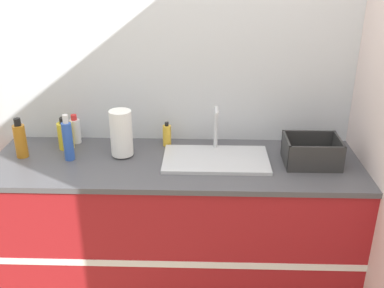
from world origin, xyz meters
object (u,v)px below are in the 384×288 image
(dish_rack, at_px, (311,154))
(bottle_yellow, at_px, (65,135))
(sink, at_px, (216,158))
(bottle_white_spray, at_px, (75,130))
(soap_dispenser, at_px, (167,135))
(bottle_blue, at_px, (68,140))
(bottle_amber, at_px, (20,140))
(paper_towel_roll, at_px, (121,133))

(dish_rack, height_order, bottle_yellow, bottle_yellow)
(sink, relative_size, dish_rack, 1.97)
(sink, bearing_deg, bottle_yellow, 170.77)
(bottle_white_spray, relative_size, soap_dispenser, 1.20)
(bottle_yellow, relative_size, bottle_white_spray, 1.07)
(bottle_blue, bearing_deg, sink, 0.55)
(bottle_amber, xyz_separation_m, bottle_blue, (0.28, -0.03, 0.02))
(bottle_white_spray, distance_m, soap_dispenser, 0.56)
(bottle_yellow, xyz_separation_m, bottle_white_spray, (0.03, 0.09, -0.01))
(paper_towel_roll, height_order, dish_rack, paper_towel_roll)
(bottle_white_spray, bearing_deg, dish_rack, -10.15)
(bottle_white_spray, relative_size, bottle_blue, 0.67)
(soap_dispenser, bearing_deg, paper_towel_roll, -147.96)
(bottle_yellow, bearing_deg, sink, -9.23)
(paper_towel_roll, xyz_separation_m, bottle_blue, (-0.29, -0.06, -0.02))
(bottle_yellow, bearing_deg, bottle_amber, -150.36)
(bottle_white_spray, bearing_deg, bottle_blue, -83.38)
(dish_rack, bearing_deg, sink, 178.17)
(soap_dispenser, bearing_deg, sink, -34.60)
(paper_towel_roll, height_order, bottle_white_spray, paper_towel_roll)
(bottle_yellow, relative_size, bottle_blue, 0.72)
(dish_rack, bearing_deg, bottle_blue, 179.62)
(sink, bearing_deg, dish_rack, -1.83)
(bottle_yellow, distance_m, bottle_blue, 0.17)
(paper_towel_roll, relative_size, soap_dispenser, 1.82)
(bottle_amber, bearing_deg, paper_towel_roll, 2.84)
(bottle_amber, bearing_deg, soap_dispenser, 12.52)
(bottle_white_spray, distance_m, bottle_blue, 0.24)
(paper_towel_roll, relative_size, bottle_amber, 1.17)
(bottle_yellow, relative_size, soap_dispenser, 1.29)
(bottle_blue, bearing_deg, bottle_white_spray, 96.62)
(bottle_yellow, xyz_separation_m, soap_dispenser, (0.59, 0.06, -0.02))
(sink, distance_m, bottle_amber, 1.11)
(bottle_amber, distance_m, soap_dispenser, 0.83)
(bottle_yellow, xyz_separation_m, bottle_blue, (0.06, -0.15, 0.03))
(paper_towel_roll, height_order, bottle_amber, paper_towel_roll)
(paper_towel_roll, bearing_deg, bottle_amber, -177.16)
(sink, relative_size, bottle_white_spray, 3.28)
(bottle_yellow, xyz_separation_m, bottle_amber, (-0.22, -0.12, 0.02))
(paper_towel_roll, bearing_deg, dish_rack, -3.50)
(sink, xyz_separation_m, bottle_yellow, (-0.88, 0.14, 0.07))
(bottle_white_spray, height_order, bottle_blue, bottle_blue)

